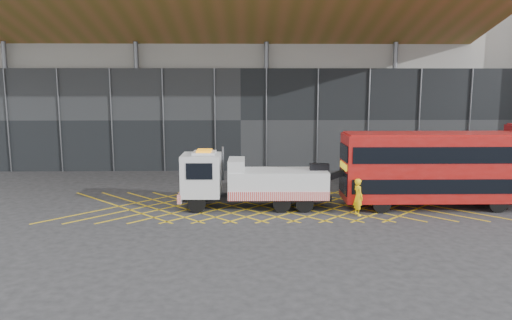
{
  "coord_description": "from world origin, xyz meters",
  "views": [
    {
      "loc": [
        2.42,
        -27.62,
        7.0
      ],
      "look_at": [
        3.0,
        1.5,
        2.4
      ],
      "focal_mm": 35.0,
      "sensor_mm": 36.0,
      "label": 1
    }
  ],
  "objects": [
    {
      "name": "recovery_truck",
      "position": [
        2.56,
        -0.53,
        1.55
      ],
      "size": [
        9.59,
        2.41,
        3.35
      ],
      "rotation": [
        0.0,
        0.0,
        -0.01
      ],
      "color": "black",
      "rests_on": "ground_plane"
    },
    {
      "name": "worker",
      "position": [
        8.31,
        -2.12,
        0.99
      ],
      "size": [
        0.65,
        0.82,
        1.97
      ],
      "primitive_type": "imported",
      "rotation": [
        0.0,
        0.0,
        1.85
      ],
      "color": "yellow",
      "rests_on": "ground_plane"
    },
    {
      "name": "ground_plane",
      "position": [
        0.0,
        0.0,
        0.0
      ],
      "size": [
        120.0,
        120.0,
        0.0
      ],
      "primitive_type": "plane",
      "color": "#262628"
    },
    {
      "name": "road_markings",
      "position": [
        4.0,
        0.0,
        0.01
      ],
      "size": [
        24.76,
        7.16,
        0.01
      ],
      "color": "yellow",
      "rests_on": "ground_plane"
    },
    {
      "name": "bus_towed",
      "position": [
        12.96,
        -0.66,
        2.34
      ],
      "size": [
        10.4,
        2.47,
        4.22
      ],
      "rotation": [
        0.0,
        0.0,
        -0.0
      ],
      "color": "#9E0F0C",
      "rests_on": "ground_plane"
    },
    {
      "name": "construction_building",
      "position": [
        1.92,
        18.4,
        8.98
      ],
      "size": [
        55.0,
        23.97,
        18.0
      ],
      "color": "gray",
      "rests_on": "ground_plane"
    }
  ]
}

